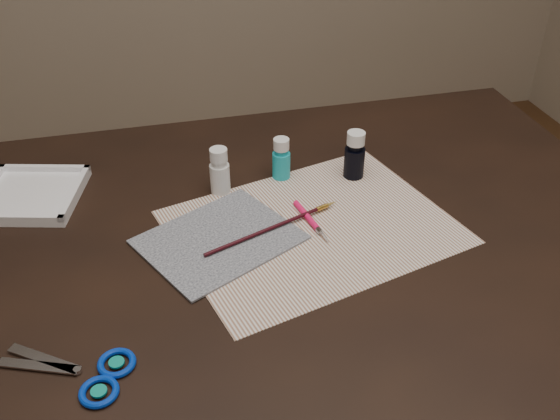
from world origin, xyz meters
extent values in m
cube|color=black|center=(0.00, 0.00, 0.38)|extent=(1.30, 0.90, 0.75)
cube|color=white|center=(0.06, 0.01, 0.75)|extent=(0.53, 0.45, 0.00)
cube|color=black|center=(-0.10, 0.01, 0.75)|extent=(0.30, 0.28, 0.00)
cylinder|color=white|center=(-0.07, 0.15, 0.79)|extent=(0.04, 0.04, 0.09)
cylinder|color=#1AADBD|center=(0.05, 0.17, 0.79)|extent=(0.04, 0.04, 0.08)
cylinder|color=black|center=(0.18, 0.14, 0.80)|extent=(0.04, 0.04, 0.09)
cube|color=white|center=(-0.41, 0.21, 0.76)|extent=(0.21, 0.21, 0.02)
camera|label=1|loc=(-0.20, -0.81, 1.38)|focal=40.00mm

